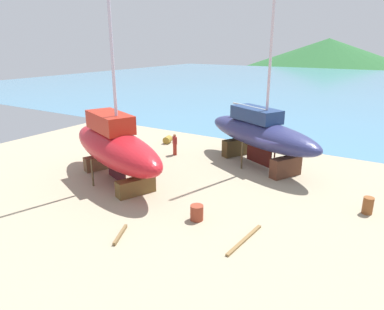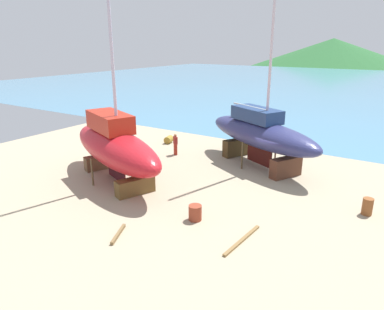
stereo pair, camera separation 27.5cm
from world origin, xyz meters
The scene contains 12 objects.
ground_plane centered at (0.00, -5.22, 0.00)m, with size 45.57×45.57×0.00m, color tan.
sea_water centered at (0.00, 57.50, 0.00)m, with size 151.57×102.64×0.01m, color teal.
headland_hill centered at (-26.45, 146.51, 0.00)m, with size 122.31×122.31×21.00m, color #265C2D.
sailboat_far_slipway centered at (-1.57, 1.13, 2.37)m, with size 10.64×7.30×16.85m.
sailboat_small_center centered at (-8.15, -6.45, 2.29)m, with size 10.86×6.70×17.36m.
worker centered at (-7.99, -0.12, 0.88)m, with size 0.49×0.46×1.69m.
barrel_tipped_center centered at (-1.07, -8.25, 0.39)m, with size 0.65×0.65×0.77m, color brown.
barrel_rust_mid centered at (6.02, -3.04, 0.44)m, with size 0.52×0.52×0.89m, color brown.
barrel_rust_far centered at (-10.43, 2.31, 0.31)m, with size 0.62×0.62×0.81m, color olive.
timber_short_cross centered at (-3.24, -11.40, 0.08)m, with size 1.65×0.13×0.15m, color brown.
timber_plank_far centered at (1.72, -8.79, 0.05)m, with size 3.00×0.16×0.10m, color olive.
timber_plank_near centered at (-10.89, -0.11, 0.06)m, with size 2.28×0.13×0.12m, color brown.
Camera 2 is at (7.09, -21.33, 8.36)m, focal length 32.46 mm.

